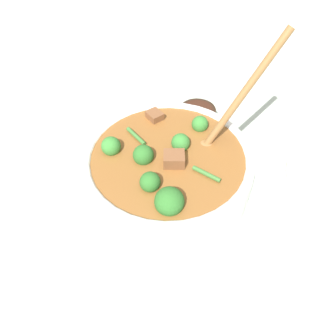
% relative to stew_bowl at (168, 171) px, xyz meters
% --- Properties ---
extents(ground_plane, '(4.00, 4.00, 0.00)m').
position_rel_stew_bowl_xyz_m(ground_plane, '(-0.00, 0.00, -0.06)').
color(ground_plane, '#ADBCAD').
extents(stew_bowl, '(0.30, 0.28, 0.28)m').
position_rel_stew_bowl_xyz_m(stew_bowl, '(0.00, 0.00, 0.00)').
color(stew_bowl, white).
rests_on(stew_bowl, ground_plane).
extents(condiment_bowl, '(0.08, 0.08, 0.04)m').
position_rel_stew_bowl_xyz_m(condiment_bowl, '(0.02, 0.20, -0.04)').
color(condiment_bowl, black).
rests_on(condiment_bowl, ground_plane).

